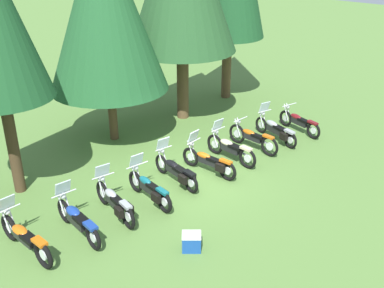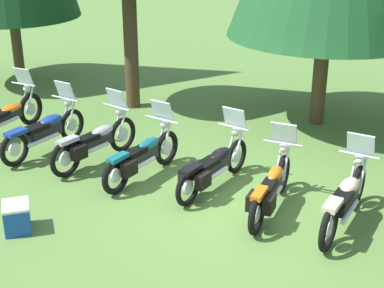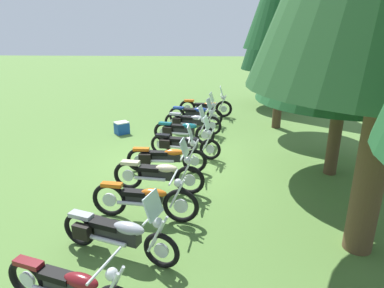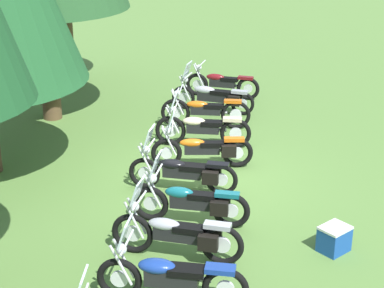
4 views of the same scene
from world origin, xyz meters
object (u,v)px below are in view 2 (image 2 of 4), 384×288
Objects in this scene: motorcycle_5 at (271,187)px; picnic_cooler at (17,217)px; motorcycle_4 at (213,165)px; motorcycle_6 at (345,199)px; motorcycle_3 at (142,156)px; motorcycle_0 at (6,116)px; motorcycle_2 at (94,141)px; motorcycle_1 at (45,130)px.

motorcycle_5 is 3.54× the size of picnic_cooler.
motorcycle_6 is (2.38, -0.43, 0.03)m from motorcycle_4.
motorcycle_3 is 1.36m from motorcycle_4.
motorcycle_6 is 5.16m from picnic_cooler.
picnic_cooler is (-0.97, -2.40, -0.23)m from motorcycle_3.
motorcycle_0 reaches higher than picnic_cooler.
motorcycle_3 is at bearing 67.97° from picnic_cooler.
picnic_cooler is at bearing -161.11° from motorcycle_2.
motorcycle_0 reaches higher than motorcycle_4.
motorcycle_5 is at bearing -97.51° from motorcycle_4.
motorcycle_1 is at bearing 99.10° from motorcycle_2.
motorcycle_6 is (7.44, -1.06, 0.01)m from motorcycle_0.
motorcycle_4 is at bearing 47.40° from picnic_cooler.
motorcycle_2 is at bearing 99.91° from motorcycle_4.
motorcycle_6 is at bearing -87.67° from motorcycle_4.
motorcycle_3 is at bearing -98.21° from motorcycle_0.
motorcycle_6 is 3.59× the size of picnic_cooler.
motorcycle_1 is 1.24m from motorcycle_2.
motorcycle_6 is (6.12, -0.66, 0.00)m from motorcycle_1.
motorcycle_4 is 0.98× the size of motorcycle_6.
motorcycle_0 is at bearing 89.93° from motorcycle_3.
motorcycle_1 is at bearing 98.88° from motorcycle_4.
motorcycle_2 is 2.52m from motorcycle_4.
motorcycle_3 is 2.59m from picnic_cooler.
motorcycle_4 is at bearing 70.52° from motorcycle_5.
motorcycle_1 is at bearing -103.36° from motorcycle_0.
motorcycle_6 is at bearing -86.04° from motorcycle_1.
motorcycle_3 is at bearing 92.93° from motorcycle_6.
motorcycle_6 reaches higher than motorcycle_1.
motorcycle_0 is at bearing 89.37° from motorcycle_6.
motorcycle_0 reaches higher than motorcycle_2.
motorcycle_1 is 1.02× the size of motorcycle_4.
motorcycle_4 is (2.51, -0.11, -0.02)m from motorcycle_2.
motorcycle_1 is 3.75m from motorcycle_4.
motorcycle_2 is at bearing 89.72° from motorcycle_3.
motorcycle_3 is 0.95× the size of motorcycle_6.
motorcycle_5 reaches higher than motorcycle_4.
motorcycle_2 reaches higher than motorcycle_1.
motorcycle_1 is (1.32, -0.40, 0.01)m from motorcycle_0.
motorcycle_0 is 1.08× the size of motorcycle_4.
motorcycle_5 is (4.92, -0.66, -0.03)m from motorcycle_1.
motorcycle_2 is 3.73m from motorcycle_5.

